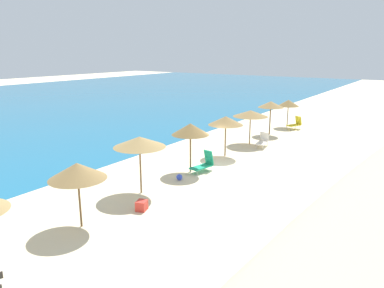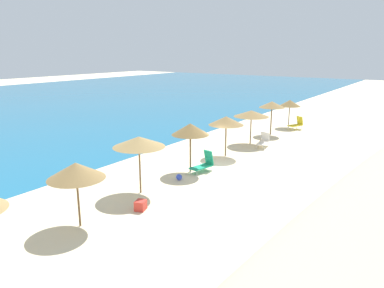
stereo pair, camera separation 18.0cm
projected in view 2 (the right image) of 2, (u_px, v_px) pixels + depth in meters
ground_plane at (222, 168)px, 21.97m from camera, size 160.00×160.00×0.00m
beach_umbrella_1 at (76, 171)px, 14.08m from camera, size 2.23×2.23×2.64m
beach_umbrella_2 at (139, 142)px, 17.46m from camera, size 2.51×2.51×2.83m
beach_umbrella_3 at (190, 129)px, 20.61m from camera, size 2.13×2.13×2.84m
beach_umbrella_4 at (226, 121)px, 23.83m from camera, size 2.29×2.29×2.67m
beach_umbrella_5 at (251, 114)px, 27.05m from camera, size 2.58×2.58×2.53m
beach_umbrella_6 at (272, 105)px, 30.10m from camera, size 2.10×2.10×2.77m
beach_umbrella_7 at (290, 103)px, 33.13m from camera, size 1.92×1.92×2.49m
lounge_chair_0 at (263, 141)px, 26.63m from camera, size 1.65×0.86×0.99m
lounge_chair_1 at (297, 124)px, 32.59m from camera, size 1.47×1.10×1.14m
lounge_chair_2 at (204, 164)px, 21.20m from camera, size 1.57×0.87×1.18m
beach_ball at (179, 177)px, 19.81m from camera, size 0.33×0.33×0.33m
cooler_box at (141, 205)px, 16.05m from camera, size 0.61×0.56×0.44m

